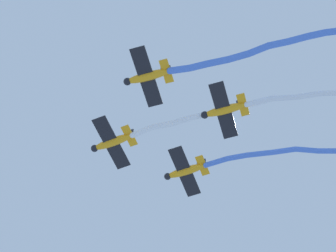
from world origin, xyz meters
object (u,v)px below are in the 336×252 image
airplane_slot (224,110)px  airplane_left_wing (147,76)px  airplane_right_wing (185,171)px  airplane_lead (112,142)px

airplane_slot → airplane_left_wing: bearing=42.7°
airplane_left_wing → airplane_slot: 10.26m
airplane_left_wing → airplane_right_wing: bearing=-93.0°
airplane_left_wing → airplane_right_wing: (-14.09, -3.51, 0.70)m
airplane_right_wing → airplane_left_wing: bearing=91.4°
airplane_lead → airplane_left_wing: 10.28m
airplane_lead → airplane_right_wing: airplane_right_wing is taller
airplane_lead → airplane_left_wing: (5.30, 8.79, -0.40)m
airplane_right_wing → airplane_slot: 10.28m
airplane_lead → airplane_slot: bearing=-176.7°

